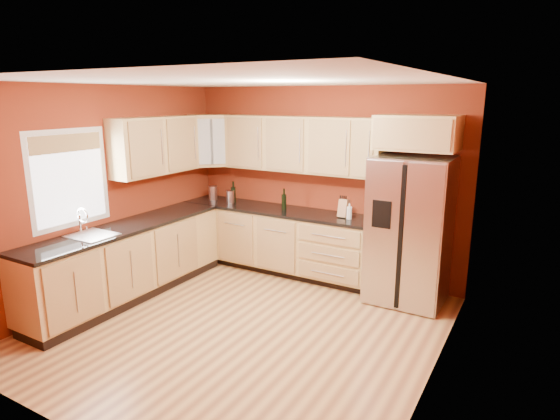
% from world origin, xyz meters
% --- Properties ---
extents(floor, '(4.00, 4.00, 0.00)m').
position_xyz_m(floor, '(0.00, 0.00, 0.00)').
color(floor, '#945E39').
rests_on(floor, ground).
extents(ceiling, '(4.00, 4.00, 0.00)m').
position_xyz_m(ceiling, '(0.00, 0.00, 2.60)').
color(ceiling, white).
rests_on(ceiling, wall_back).
extents(wall_back, '(4.00, 0.04, 2.60)m').
position_xyz_m(wall_back, '(0.00, 2.00, 1.30)').
color(wall_back, maroon).
rests_on(wall_back, floor).
extents(wall_front, '(4.00, 0.04, 2.60)m').
position_xyz_m(wall_front, '(0.00, -2.00, 1.30)').
color(wall_front, maroon).
rests_on(wall_front, floor).
extents(wall_left, '(0.04, 4.00, 2.60)m').
position_xyz_m(wall_left, '(-2.00, 0.00, 1.30)').
color(wall_left, maroon).
rests_on(wall_left, floor).
extents(wall_right, '(0.04, 4.00, 2.60)m').
position_xyz_m(wall_right, '(2.00, 0.00, 1.30)').
color(wall_right, maroon).
rests_on(wall_right, floor).
extents(base_cabinets_back, '(2.90, 0.60, 0.88)m').
position_xyz_m(base_cabinets_back, '(-0.55, 1.70, 0.44)').
color(base_cabinets_back, tan).
rests_on(base_cabinets_back, floor).
extents(base_cabinets_left, '(0.60, 2.80, 0.88)m').
position_xyz_m(base_cabinets_left, '(-1.70, 0.00, 0.44)').
color(base_cabinets_left, tan).
rests_on(base_cabinets_left, floor).
extents(countertop_back, '(2.90, 0.62, 0.04)m').
position_xyz_m(countertop_back, '(-0.55, 1.69, 0.90)').
color(countertop_back, black).
rests_on(countertop_back, base_cabinets_back).
extents(countertop_left, '(0.62, 2.80, 0.04)m').
position_xyz_m(countertop_left, '(-1.69, 0.00, 0.90)').
color(countertop_left, black).
rests_on(countertop_left, base_cabinets_left).
extents(upper_cabinets_back, '(2.30, 0.33, 0.75)m').
position_xyz_m(upper_cabinets_back, '(-0.25, 1.83, 1.83)').
color(upper_cabinets_back, tan).
rests_on(upper_cabinets_back, wall_back).
extents(upper_cabinets_left, '(0.33, 1.35, 0.75)m').
position_xyz_m(upper_cabinets_left, '(-1.83, 0.72, 1.83)').
color(upper_cabinets_left, tan).
rests_on(upper_cabinets_left, wall_left).
extents(corner_upper_cabinet, '(0.67, 0.67, 0.75)m').
position_xyz_m(corner_upper_cabinet, '(-1.67, 1.67, 1.83)').
color(corner_upper_cabinet, tan).
rests_on(corner_upper_cabinet, wall_back).
extents(over_fridge_cabinet, '(0.92, 0.60, 0.40)m').
position_xyz_m(over_fridge_cabinet, '(1.35, 1.70, 2.05)').
color(over_fridge_cabinet, tan).
rests_on(over_fridge_cabinet, wall_back).
extents(refrigerator, '(0.90, 0.75, 1.78)m').
position_xyz_m(refrigerator, '(1.35, 1.62, 0.89)').
color(refrigerator, silver).
rests_on(refrigerator, floor).
extents(window, '(0.03, 0.90, 1.00)m').
position_xyz_m(window, '(-1.98, -0.50, 1.55)').
color(window, white).
rests_on(window, wall_left).
extents(sink_faucet, '(0.50, 0.42, 0.30)m').
position_xyz_m(sink_faucet, '(-1.69, -0.50, 1.07)').
color(sink_faucet, white).
rests_on(sink_faucet, countertop_left).
extents(canister_left, '(0.14, 0.14, 0.19)m').
position_xyz_m(canister_left, '(-1.32, 1.66, 1.01)').
color(canister_left, silver).
rests_on(canister_left, countertop_back).
extents(canister_right, '(0.13, 0.13, 0.21)m').
position_xyz_m(canister_right, '(-1.69, 1.73, 1.03)').
color(canister_right, silver).
rests_on(canister_right, countertop_back).
extents(wine_bottle_a, '(0.09, 0.09, 0.30)m').
position_xyz_m(wine_bottle_a, '(-0.42, 1.69, 1.07)').
color(wine_bottle_a, black).
rests_on(wine_bottle_a, countertop_back).
extents(wine_bottle_b, '(0.09, 0.09, 0.32)m').
position_xyz_m(wine_bottle_b, '(-1.31, 1.73, 1.08)').
color(wine_bottle_b, black).
rests_on(wine_bottle_b, countertop_back).
extents(knife_block, '(0.12, 0.11, 0.24)m').
position_xyz_m(knife_block, '(0.45, 1.72, 1.04)').
color(knife_block, tan).
rests_on(knife_block, countertop_back).
extents(soap_dispenser, '(0.08, 0.08, 0.20)m').
position_xyz_m(soap_dispenser, '(0.56, 1.66, 1.02)').
color(soap_dispenser, white).
rests_on(soap_dispenser, countertop_back).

